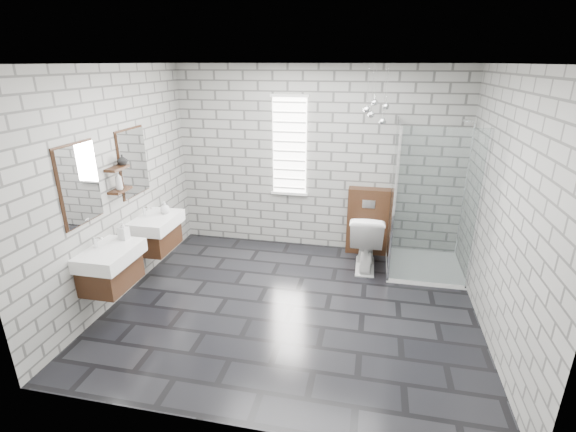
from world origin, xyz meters
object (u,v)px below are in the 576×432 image
(vanity_right, at_px, (154,223))
(shower_enclosure, at_px, (420,238))
(toilet, at_px, (366,240))
(vanity_left, at_px, (107,256))
(cistern_panel, at_px, (368,221))

(vanity_right, height_order, shower_enclosure, shower_enclosure)
(shower_enclosure, relative_size, toilet, 2.52)
(shower_enclosure, bearing_deg, toilet, 178.59)
(shower_enclosure, bearing_deg, vanity_right, -166.68)
(vanity_right, bearing_deg, vanity_left, -90.00)
(vanity_left, distance_m, shower_enclosure, 3.87)
(vanity_right, relative_size, cistern_panel, 1.57)
(vanity_right, height_order, cistern_panel, vanity_right)
(vanity_left, height_order, toilet, vanity_left)
(cistern_panel, bearing_deg, vanity_left, -139.35)
(vanity_right, relative_size, shower_enclosure, 0.77)
(shower_enclosure, bearing_deg, cistern_panel, 143.59)
(shower_enclosure, xyz_separation_m, toilet, (-0.70, 0.02, -0.10))
(vanity_left, bearing_deg, toilet, 33.98)
(vanity_right, height_order, toilet, vanity_right)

